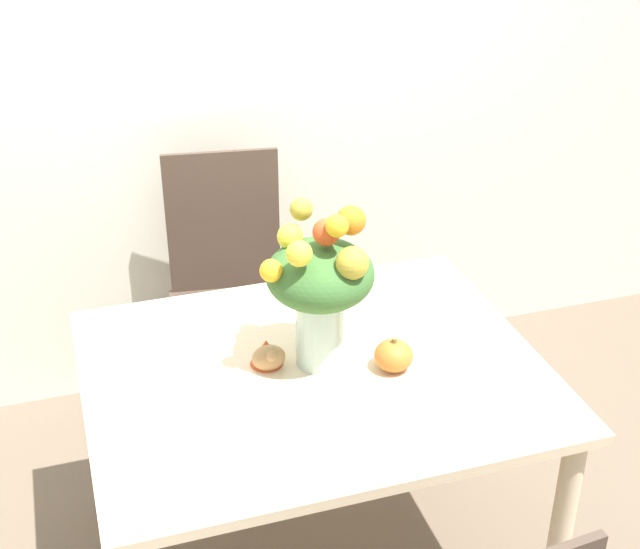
{
  "coord_description": "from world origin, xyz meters",
  "views": [
    {
      "loc": [
        -0.57,
        -1.86,
        2.09
      ],
      "look_at": [
        0.02,
        0.02,
        1.0
      ],
      "focal_mm": 50.0,
      "sensor_mm": 36.0,
      "label": 1
    }
  ],
  "objects_px": {
    "pumpkin": "(394,355)",
    "dining_chair_near_window": "(229,294)",
    "flower_vase": "(320,284)",
    "turkey_figurine": "(267,354)"
  },
  "relations": [
    {
      "from": "flower_vase",
      "to": "pumpkin",
      "type": "relative_size",
      "value": 4.39
    },
    {
      "from": "turkey_figurine",
      "to": "pumpkin",
      "type": "bearing_deg",
      "value": -19.75
    },
    {
      "from": "turkey_figurine",
      "to": "flower_vase",
      "type": "bearing_deg",
      "value": -10.88
    },
    {
      "from": "pumpkin",
      "to": "dining_chair_near_window",
      "type": "height_order",
      "value": "dining_chair_near_window"
    },
    {
      "from": "flower_vase",
      "to": "turkey_figurine",
      "type": "distance_m",
      "value": 0.25
    },
    {
      "from": "dining_chair_near_window",
      "to": "turkey_figurine",
      "type": "bearing_deg",
      "value": -86.21
    },
    {
      "from": "pumpkin",
      "to": "dining_chair_near_window",
      "type": "bearing_deg",
      "value": 105.85
    },
    {
      "from": "flower_vase",
      "to": "pumpkin",
      "type": "height_order",
      "value": "flower_vase"
    },
    {
      "from": "pumpkin",
      "to": "dining_chair_near_window",
      "type": "xyz_separation_m",
      "value": [
        -0.26,
        0.9,
        -0.26
      ]
    },
    {
      "from": "pumpkin",
      "to": "turkey_figurine",
      "type": "xyz_separation_m",
      "value": [
        -0.31,
        0.11,
        -0.01
      ]
    }
  ]
}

